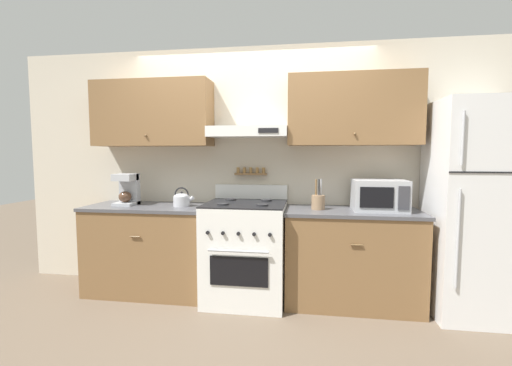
% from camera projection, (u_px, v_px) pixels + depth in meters
% --- Properties ---
extents(ground_plane, '(16.00, 16.00, 0.00)m').
position_uv_depth(ground_plane, '(241.00, 311.00, 3.13)').
color(ground_plane, brown).
extents(wall_back, '(5.20, 0.46, 2.55)m').
position_uv_depth(wall_back, '(251.00, 150.00, 3.59)').
color(wall_back, beige).
rests_on(wall_back, ground_plane).
extents(counter_left, '(1.26, 0.63, 0.91)m').
position_uv_depth(counter_left, '(151.00, 248.00, 3.56)').
color(counter_left, brown).
rests_on(counter_left, ground_plane).
extents(counter_right, '(1.26, 0.63, 0.91)m').
position_uv_depth(counter_right, '(351.00, 257.00, 3.26)').
color(counter_right, brown).
rests_on(counter_right, ground_plane).
extents(stove_range, '(0.77, 0.73, 1.11)m').
position_uv_depth(stove_range, '(246.00, 251.00, 3.36)').
color(stove_range, white).
rests_on(stove_range, ground_plane).
extents(refrigerator, '(0.71, 0.72, 1.90)m').
position_uv_depth(refrigerator, '(474.00, 209.00, 3.02)').
color(refrigerator, white).
rests_on(refrigerator, ground_plane).
extents(tea_kettle, '(0.22, 0.17, 0.19)m').
position_uv_depth(tea_kettle, '(182.00, 199.00, 3.46)').
color(tea_kettle, '#B7B7BC').
rests_on(tea_kettle, counter_left).
extents(coffee_maker, '(0.20, 0.24, 0.32)m').
position_uv_depth(coffee_maker, '(127.00, 189.00, 3.57)').
color(coffee_maker, '#ADAFB5').
rests_on(coffee_maker, counter_left).
extents(microwave, '(0.48, 0.38, 0.29)m').
position_uv_depth(microwave, '(379.00, 195.00, 3.19)').
color(microwave, '#ADAFB5').
rests_on(microwave, counter_right).
extents(utensil_crock, '(0.13, 0.13, 0.29)m').
position_uv_depth(utensil_crock, '(318.00, 202.00, 3.26)').
color(utensil_crock, '#8E7051').
rests_on(utensil_crock, counter_right).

